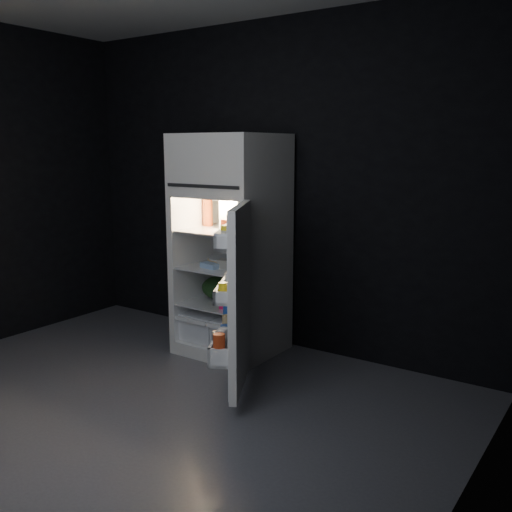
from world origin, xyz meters
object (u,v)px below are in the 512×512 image
Objects in this scene: milk_jug at (231,213)px; yogurt_tray at (239,305)px; egg_carton at (235,264)px; refrigerator at (233,237)px; fridge_door at (236,299)px.

milk_jug reaches higher than yogurt_tray.
refrigerator is at bearing 117.04° from egg_carton.
fridge_door is 5.08× the size of milk_jug.
fridge_door reaches higher than egg_carton.
refrigerator reaches higher than fridge_door.
fridge_door is 4.38× the size of yogurt_tray.
yogurt_tray is (0.22, -0.20, -0.69)m from milk_jug.
fridge_door is at bearing -68.70° from egg_carton.
milk_jug is at bearing 128.34° from fridge_door.
fridge_door is 4.53× the size of egg_carton.
yogurt_tray is at bearing -42.72° from refrigerator.
egg_carton is at bearing -69.46° from milk_jug.
yogurt_tray is (0.17, -0.16, -0.50)m from refrigerator.
fridge_door is at bearing -74.21° from yogurt_tray.
egg_carton is (0.10, -0.11, -0.19)m from refrigerator.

